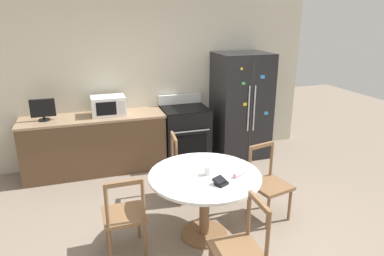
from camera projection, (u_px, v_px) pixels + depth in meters
The scene contains 15 objects.
ground_plane at pixel (218, 243), 3.74m from camera, with size 14.00×14.00×0.00m, color gray.
back_wall at pixel (160, 82), 5.72m from camera, with size 5.20×0.10×2.60m.
kitchen_counter at pixel (96, 144), 5.33m from camera, with size 2.14×0.64×0.90m.
refrigerator at pixel (241, 106), 5.83m from camera, with size 0.88×0.76×1.78m.
oven_range at pixel (185, 134), 5.72m from camera, with size 0.74×0.68×1.08m.
microwave at pixel (108, 106), 5.23m from camera, with size 0.50×0.36×0.29m.
countertop_tv at pixel (43, 109), 4.93m from camera, with size 0.34×0.16×0.32m.
dining_table at pixel (205, 186), 3.68m from camera, with size 1.20×1.20×0.76m.
dining_chair_left at pixel (124, 216), 3.46m from camera, with size 0.43×0.43×0.90m.
dining_chair_far at pixel (186, 168), 4.54m from camera, with size 0.46×0.46×0.90m.
dining_chair_near at pixel (240, 251), 2.95m from camera, with size 0.43×0.43×0.90m.
dining_chair_right at pixel (269, 184), 4.10m from camera, with size 0.50×0.50×0.90m.
candle_glass at pixel (208, 171), 3.62m from camera, with size 0.08×0.08×0.09m.
folded_napkin at pixel (239, 174), 3.59m from camera, with size 0.16×0.12×0.05m.
wallet at pixel (220, 182), 3.41m from camera, with size 0.16×0.17×0.07m.
Camera 1 is at (-1.25, -2.90, 2.38)m, focal length 32.00 mm.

